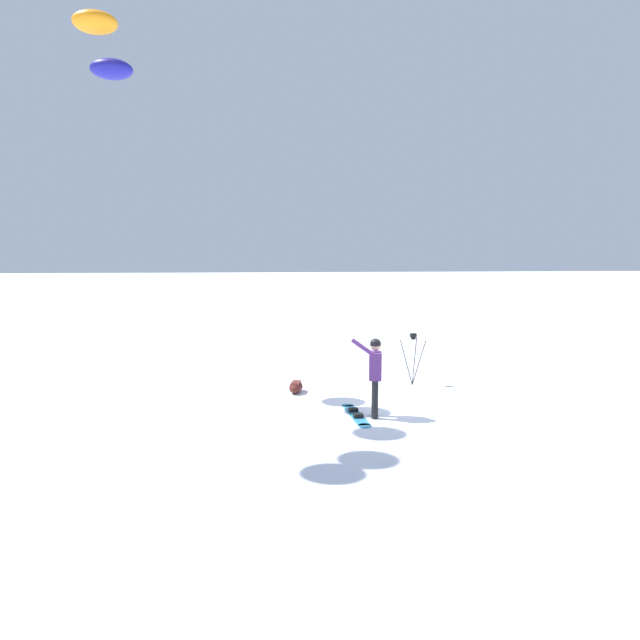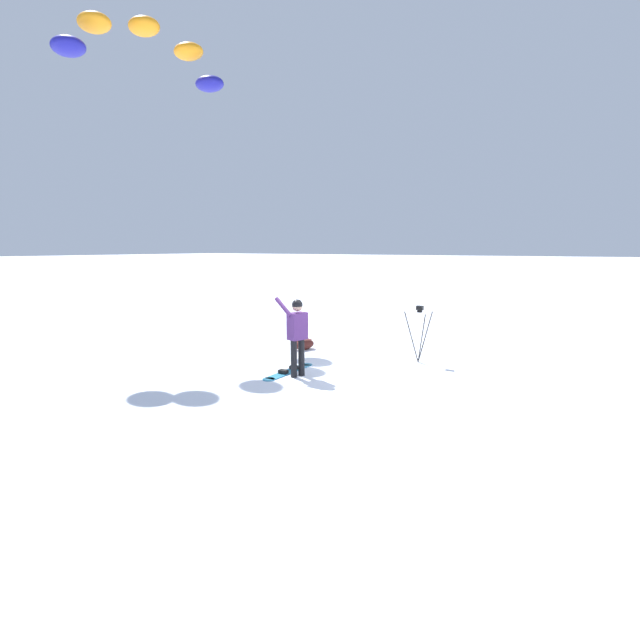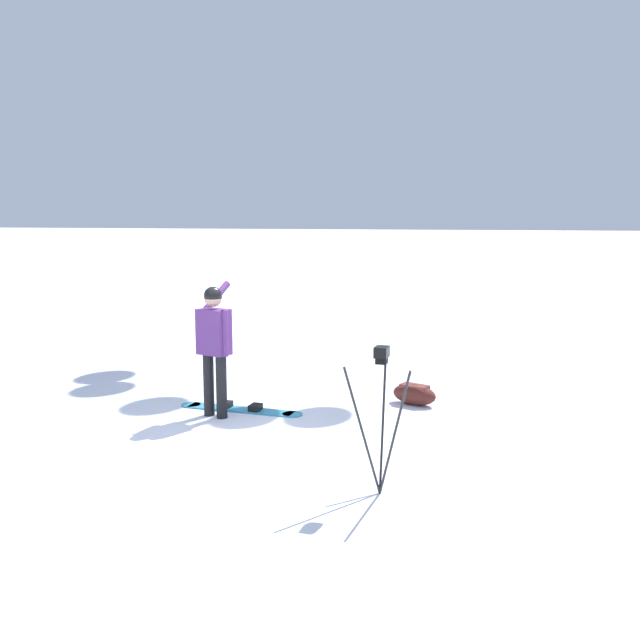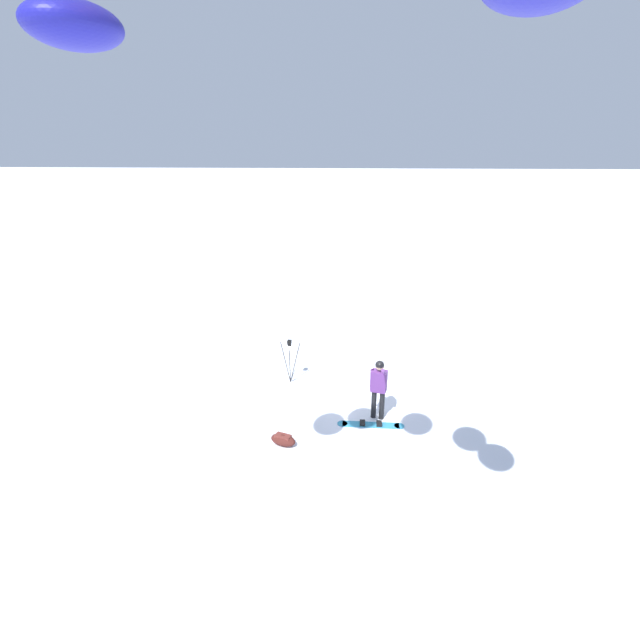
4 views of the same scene
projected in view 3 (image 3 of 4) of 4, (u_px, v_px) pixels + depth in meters
name	position (u px, v px, depth m)	size (l,w,h in m)	color
ground_plane	(235.00, 435.00, 8.27)	(300.00, 300.00, 0.00)	white
snowboarder	(214.00, 338.00, 8.89)	(0.46, 0.74, 1.74)	black
snowboard	(240.00, 408.00, 9.33)	(1.77, 0.27, 0.10)	teal
gear_bag_large	(414.00, 394.00, 9.60)	(0.72, 0.52, 0.29)	#4C1E19
camera_tripod	(381.00, 390.00, 6.36)	(0.63, 0.65, 1.41)	#262628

